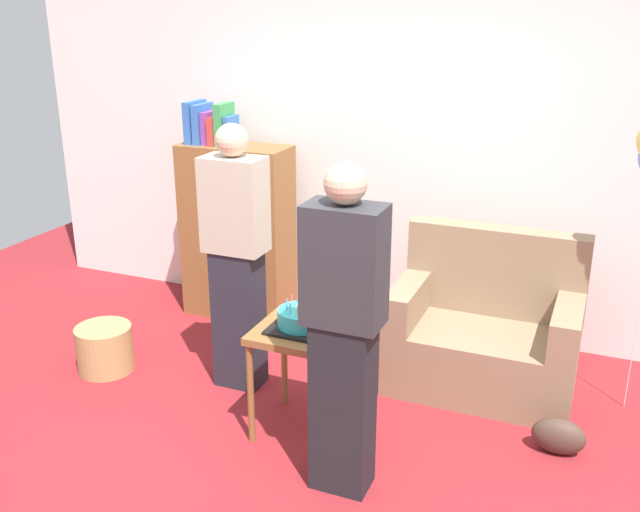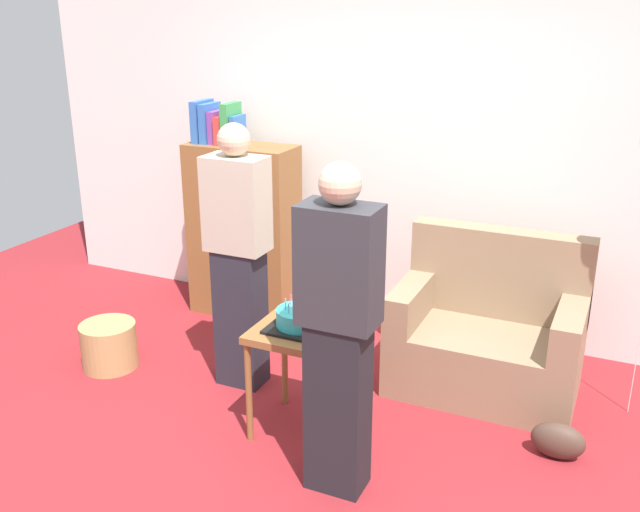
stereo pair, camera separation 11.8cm
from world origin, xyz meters
name	(u,v)px [view 1 (the left image)]	position (x,y,z in m)	size (l,w,h in m)	color
ground_plane	(280,472)	(0.00, 0.00, 0.00)	(8.00, 8.00, 0.00)	maroon
wall_back	(404,141)	(0.00, 2.05, 1.35)	(6.00, 0.10, 2.70)	silver
couch	(485,333)	(0.77, 1.32, 0.34)	(1.10, 0.70, 0.96)	#8C7054
bookshelf	(237,228)	(-1.15, 1.68, 0.68)	(0.80, 0.36, 1.60)	brown
side_table	(302,344)	(-0.05, 0.41, 0.53)	(0.48, 0.48, 0.62)	brown
birthday_cake	(302,319)	(-0.05, 0.41, 0.67)	(0.32, 0.32, 0.17)	black
person_blowing_candles	(237,258)	(-0.62, 0.74, 0.83)	(0.36, 0.22, 1.63)	#23232D
person_holding_cake	(344,332)	(0.32, 0.04, 0.83)	(0.36, 0.22, 1.63)	black
wicker_basket	(105,348)	(-1.52, 0.55, 0.15)	(0.36, 0.36, 0.30)	#A88451
handbag	(558,436)	(1.29, 0.73, 0.10)	(0.28, 0.14, 0.20)	#473328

